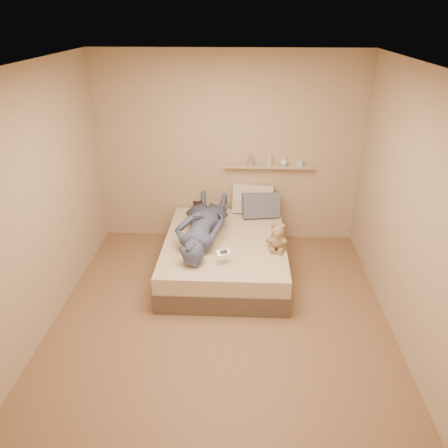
{
  "coord_description": "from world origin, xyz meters",
  "views": [
    {
      "loc": [
        0.21,
        -3.84,
        3.01
      ],
      "look_at": [
        0.0,
        0.65,
        0.8
      ],
      "focal_mm": 35.0,
      "sensor_mm": 36.0,
      "label": 1
    }
  ],
  "objects_px": {
    "pillow_cream": "(253,199)",
    "pillow_grey": "(261,205)",
    "game_console": "(223,252)",
    "dark_plush": "(198,212)",
    "wall_shelf": "(268,166)",
    "person": "(202,223)",
    "bed": "(225,255)",
    "teddy_bear": "(277,239)"
  },
  "relations": [
    {
      "from": "person",
      "to": "bed",
      "type": "bearing_deg",
      "value": 174.55
    },
    {
      "from": "pillow_cream",
      "to": "pillow_grey",
      "type": "height_order",
      "value": "pillow_cream"
    },
    {
      "from": "bed",
      "to": "pillow_grey",
      "type": "bearing_deg",
      "value": 56.36
    },
    {
      "from": "dark_plush",
      "to": "pillow_cream",
      "type": "bearing_deg",
      "value": 22.29
    },
    {
      "from": "person",
      "to": "wall_shelf",
      "type": "height_order",
      "value": "wall_shelf"
    },
    {
      "from": "bed",
      "to": "wall_shelf",
      "type": "height_order",
      "value": "wall_shelf"
    },
    {
      "from": "pillow_grey",
      "to": "bed",
      "type": "bearing_deg",
      "value": -123.64
    },
    {
      "from": "pillow_grey",
      "to": "wall_shelf",
      "type": "xyz_separation_m",
      "value": [
        0.09,
        0.22,
        0.48
      ]
    },
    {
      "from": "teddy_bear",
      "to": "wall_shelf",
      "type": "xyz_separation_m",
      "value": [
        -0.08,
        1.13,
        0.51
      ]
    },
    {
      "from": "game_console",
      "to": "pillow_grey",
      "type": "bearing_deg",
      "value": 70.26
    },
    {
      "from": "bed",
      "to": "wall_shelf",
      "type": "xyz_separation_m",
      "value": [
        0.55,
        0.91,
        0.88
      ]
    },
    {
      "from": "teddy_bear",
      "to": "wall_shelf",
      "type": "height_order",
      "value": "wall_shelf"
    },
    {
      "from": "pillow_grey",
      "to": "person",
      "type": "xyz_separation_m",
      "value": [
        -0.74,
        -0.64,
        0.02
      ]
    },
    {
      "from": "teddy_bear",
      "to": "game_console",
      "type": "bearing_deg",
      "value": -150.5
    },
    {
      "from": "person",
      "to": "wall_shelf",
      "type": "xyz_separation_m",
      "value": [
        0.83,
        0.85,
        0.46
      ]
    },
    {
      "from": "pillow_grey",
      "to": "wall_shelf",
      "type": "height_order",
      "value": "wall_shelf"
    },
    {
      "from": "bed",
      "to": "person",
      "type": "distance_m",
      "value": 0.51
    },
    {
      "from": "dark_plush",
      "to": "wall_shelf",
      "type": "relative_size",
      "value": 0.25
    },
    {
      "from": "dark_plush",
      "to": "wall_shelf",
      "type": "height_order",
      "value": "wall_shelf"
    },
    {
      "from": "dark_plush",
      "to": "person",
      "type": "height_order",
      "value": "person"
    },
    {
      "from": "bed",
      "to": "pillow_cream",
      "type": "height_order",
      "value": "pillow_cream"
    },
    {
      "from": "dark_plush",
      "to": "game_console",
      "type": "bearing_deg",
      "value": -70.08
    },
    {
      "from": "game_console",
      "to": "teddy_bear",
      "type": "xyz_separation_m",
      "value": [
        0.62,
        0.35,
        0.0
      ]
    },
    {
      "from": "game_console",
      "to": "pillow_grey",
      "type": "xyz_separation_m",
      "value": [
        0.45,
        1.26,
        0.03
      ]
    },
    {
      "from": "teddy_bear",
      "to": "pillow_grey",
      "type": "xyz_separation_m",
      "value": [
        -0.17,
        0.91,
        0.03
      ]
    },
    {
      "from": "bed",
      "to": "pillow_grey",
      "type": "xyz_separation_m",
      "value": [
        0.46,
        0.69,
        0.4
      ]
    },
    {
      "from": "dark_plush",
      "to": "person",
      "type": "distance_m",
      "value": 0.49
    },
    {
      "from": "dark_plush",
      "to": "person",
      "type": "bearing_deg",
      "value": -77.31
    },
    {
      "from": "pillow_cream",
      "to": "pillow_grey",
      "type": "xyz_separation_m",
      "value": [
        0.11,
        -0.14,
        -0.03
      ]
    },
    {
      "from": "pillow_cream",
      "to": "person",
      "type": "distance_m",
      "value": 1.0
    },
    {
      "from": "bed",
      "to": "game_console",
      "type": "xyz_separation_m",
      "value": [
        0.01,
        -0.57,
        0.36
      ]
    },
    {
      "from": "game_console",
      "to": "pillow_cream",
      "type": "distance_m",
      "value": 1.44
    },
    {
      "from": "pillow_grey",
      "to": "game_console",
      "type": "bearing_deg",
      "value": -109.74
    },
    {
      "from": "wall_shelf",
      "to": "pillow_grey",
      "type": "bearing_deg",
      "value": -112.54
    },
    {
      "from": "bed",
      "to": "wall_shelf",
      "type": "distance_m",
      "value": 1.38
    },
    {
      "from": "game_console",
      "to": "teddy_bear",
      "type": "distance_m",
      "value": 0.71
    },
    {
      "from": "pillow_grey",
      "to": "dark_plush",
      "type": "bearing_deg",
      "value": -169.06
    },
    {
      "from": "pillow_grey",
      "to": "wall_shelf",
      "type": "relative_size",
      "value": 0.42
    },
    {
      "from": "teddy_bear",
      "to": "person",
      "type": "bearing_deg",
      "value": 163.4
    },
    {
      "from": "bed",
      "to": "person",
      "type": "height_order",
      "value": "person"
    },
    {
      "from": "pillow_grey",
      "to": "teddy_bear",
      "type": "bearing_deg",
      "value": -79.44
    },
    {
      "from": "pillow_cream",
      "to": "wall_shelf",
      "type": "height_order",
      "value": "wall_shelf"
    }
  ]
}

